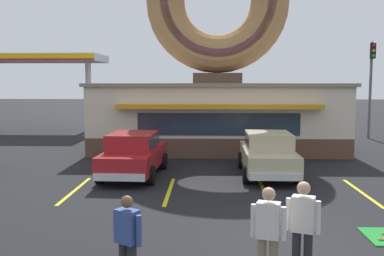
# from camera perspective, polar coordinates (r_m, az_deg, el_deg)

# --- Properties ---
(ground_plane) EXTENTS (160.00, 160.00, 0.00)m
(ground_plane) POSITION_cam_1_polar(r_m,az_deg,el_deg) (9.68, 14.28, -15.04)
(ground_plane) COLOR black
(donut_shop_building) EXTENTS (12.30, 6.75, 10.96)m
(donut_shop_building) POSITION_cam_1_polar(r_m,az_deg,el_deg) (22.77, 3.22, 6.67)
(donut_shop_building) COLOR brown
(donut_shop_building) RESTS_ON ground
(mini_donut_mid_left) EXTENTS (0.13, 0.13, 0.04)m
(mini_donut_mid_left) POSITION_cam_1_polar(r_m,az_deg,el_deg) (10.77, 22.88, -12.86)
(mini_donut_mid_left) COLOR #A5724C
(mini_donut_mid_left) RESTS_ON putting_mat
(mini_donut_mid_right) EXTENTS (0.13, 0.13, 0.04)m
(mini_donut_mid_right) POSITION_cam_1_polar(r_m,az_deg,el_deg) (11.16, 23.21, -12.23)
(mini_donut_mid_right) COLOR #A5724C
(mini_donut_mid_right) RESTS_ON putting_mat
(car_red) EXTENTS (2.16, 4.65, 1.60)m
(car_red) POSITION_cam_1_polar(r_m,az_deg,el_deg) (16.44, -7.41, -3.10)
(car_red) COLOR maroon
(car_red) RESTS_ON ground
(car_champagne) EXTENTS (2.03, 4.59, 1.60)m
(car_champagne) POSITION_cam_1_polar(r_m,az_deg,el_deg) (16.60, 9.62, -3.04)
(car_champagne) COLOR #BCAD89
(car_champagne) RESTS_ON ground
(pedestrian_blue_sweater_man) EXTENTS (0.57, 0.34, 1.69)m
(pedestrian_blue_sweater_man) POSITION_cam_1_polar(r_m,az_deg,el_deg) (7.78, 9.64, -12.85)
(pedestrian_blue_sweater_man) COLOR #7F7056
(pedestrian_blue_sweater_man) RESTS_ON ground
(pedestrian_hooded_kid) EXTENTS (0.52, 0.41, 1.57)m
(pedestrian_hooded_kid) POSITION_cam_1_polar(r_m,az_deg,el_deg) (7.72, -8.20, -13.58)
(pedestrian_hooded_kid) COLOR #232328
(pedestrian_hooded_kid) RESTS_ON ground
(pedestrian_leather_jacket_man) EXTENTS (0.56, 0.36, 1.73)m
(pedestrian_leather_jacket_man) POSITION_cam_1_polar(r_m,az_deg,el_deg) (8.15, 13.88, -11.88)
(pedestrian_leather_jacket_man) COLOR #232328
(pedestrian_leather_jacket_man) RESTS_ON ground
(trash_bin) EXTENTS (0.57, 0.57, 0.97)m
(trash_bin) POSITION_cam_1_polar(r_m,az_deg,el_deg) (21.18, 17.38, -2.32)
(trash_bin) COLOR #1E662D
(trash_bin) RESTS_ON ground
(traffic_light_pole) EXTENTS (0.28, 0.47, 5.80)m
(traffic_light_pole) POSITION_cam_1_polar(r_m,az_deg,el_deg) (29.06, 21.80, 6.03)
(traffic_light_pole) COLOR #595B60
(traffic_light_pole) RESTS_ON ground
(gas_station_canopy) EXTENTS (9.00, 4.46, 5.30)m
(gas_station_canopy) POSITION_cam_1_polar(r_m,az_deg,el_deg) (33.40, -18.96, 8.04)
(gas_station_canopy) COLOR silver
(gas_station_canopy) RESTS_ON ground
(parking_stripe_far_left) EXTENTS (0.12, 3.60, 0.01)m
(parking_stripe_far_left) POSITION_cam_1_polar(r_m,az_deg,el_deg) (14.83, -14.63, -7.65)
(parking_stripe_far_left) COLOR yellow
(parking_stripe_far_left) RESTS_ON ground
(parking_stripe_left) EXTENTS (0.12, 3.60, 0.01)m
(parking_stripe_left) POSITION_cam_1_polar(r_m,az_deg,el_deg) (14.29, -2.90, -7.98)
(parking_stripe_left) COLOR yellow
(parking_stripe_left) RESTS_ON ground
(parking_stripe_mid_left) EXTENTS (0.12, 3.60, 0.01)m
(parking_stripe_mid_left) POSITION_cam_1_polar(r_m,az_deg,el_deg) (14.36, 9.24, -7.98)
(parking_stripe_mid_left) COLOR yellow
(parking_stripe_mid_left) RESTS_ON ground
(parking_stripe_centre) EXTENTS (0.12, 3.60, 0.01)m
(parking_stripe_centre) POSITION_cam_1_polar(r_m,az_deg,el_deg) (15.04, 20.75, -7.66)
(parking_stripe_centre) COLOR yellow
(parking_stripe_centre) RESTS_ON ground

